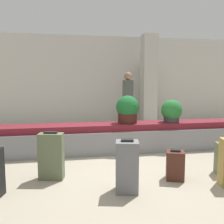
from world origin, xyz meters
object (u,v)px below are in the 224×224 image
at_px(pillar, 149,80).
at_px(traveler_0, 128,94).
at_px(suitcase_1, 127,166).
at_px(potted_plant_0, 172,111).
at_px(suitcase_5, 175,165).
at_px(potted_plant_1, 128,110).
at_px(suitcase_3, 51,156).

xyz_separation_m(pillar, traveler_0, (-0.96, -0.73, -0.49)).
height_order(pillar, suitcase_1, pillar).
bearing_deg(traveler_0, potted_plant_0, -111.14).
distance_m(suitcase_5, potted_plant_1, 1.91).
distance_m(pillar, traveler_0, 1.30).
bearing_deg(suitcase_5, suitcase_1, -141.33).
distance_m(suitcase_3, traveler_0, 4.77).
xyz_separation_m(pillar, suitcase_1, (-2.18, -5.52, -1.24)).
bearing_deg(suitcase_1, suitcase_3, 160.81).
bearing_deg(suitcase_5, pillar, 95.50).
relative_size(pillar, suitcase_1, 4.35).
height_order(pillar, potted_plant_0, pillar).
height_order(pillar, potted_plant_1, pillar).
bearing_deg(pillar, potted_plant_0, -100.62).
xyz_separation_m(pillar, suitcase_3, (-3.22, -4.86, -1.24)).
bearing_deg(potted_plant_0, suitcase_1, -127.27).
bearing_deg(suitcase_3, potted_plant_0, 39.24).
xyz_separation_m(suitcase_1, suitcase_5, (0.84, 0.28, -0.13)).
relative_size(suitcase_3, traveler_0, 0.41).
xyz_separation_m(suitcase_1, traveler_0, (1.21, 4.79, 0.76)).
bearing_deg(potted_plant_1, potted_plant_0, -2.95).
xyz_separation_m(suitcase_3, potted_plant_0, (2.56, 1.33, 0.49)).
bearing_deg(suitcase_1, suitcase_5, 31.89).
distance_m(pillar, potted_plant_1, 3.92).
bearing_deg(potted_plant_1, pillar, 64.48).
bearing_deg(pillar, potted_plant_1, -115.52).
relative_size(suitcase_1, suitcase_5, 1.55).
relative_size(suitcase_3, suitcase_5, 1.58).
relative_size(pillar, suitcase_3, 4.27).
xyz_separation_m(suitcase_3, suitcase_5, (1.88, -0.37, -0.14)).
xyz_separation_m(potted_plant_0, traveler_0, (-0.30, 2.81, 0.26)).
bearing_deg(suitcase_5, suitcase_3, -171.41).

